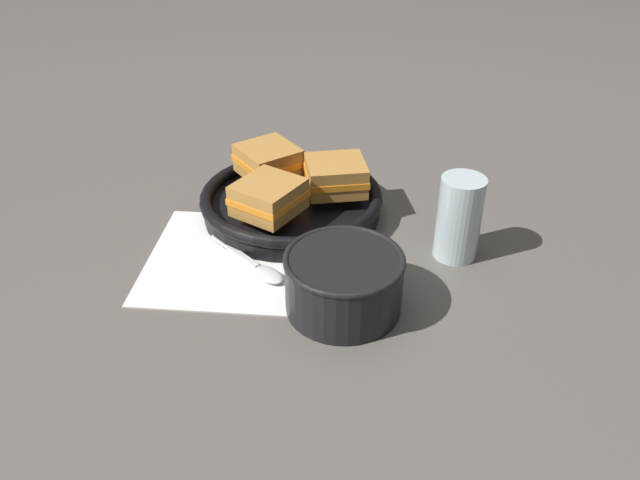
# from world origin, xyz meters

# --- Properties ---
(ground_plane) EXTENTS (4.00, 4.00, 0.00)m
(ground_plane) POSITION_xyz_m (0.00, 0.00, 0.00)
(ground_plane) COLOR #56514C
(napkin) EXTENTS (0.29, 0.25, 0.00)m
(napkin) POSITION_xyz_m (-0.09, 0.01, 0.00)
(napkin) COLOR white
(napkin) RESTS_ON ground_plane
(soup_bowl) EXTENTS (0.15, 0.15, 0.08)m
(soup_bowl) POSITION_xyz_m (0.05, -0.07, 0.04)
(soup_bowl) COLOR black
(soup_bowl) RESTS_ON ground_plane
(spoon) EXTENTS (0.13, 0.11, 0.01)m
(spoon) POSITION_xyz_m (-0.07, -0.02, 0.01)
(spoon) COLOR silver
(spoon) RESTS_ON napkin
(skillet) EXTENTS (0.28, 0.28, 0.04)m
(skillet) POSITION_xyz_m (-0.06, 0.14, 0.02)
(skillet) COLOR black
(skillet) RESTS_ON ground_plane
(sandwich_near_left) EXTENTS (0.11, 0.12, 0.05)m
(sandwich_near_left) POSITION_xyz_m (-0.07, 0.07, 0.06)
(sandwich_near_left) COLOR #B27A38
(sandwich_near_left) RESTS_ON skillet
(sandwich_near_right) EXTENTS (0.11, 0.11, 0.05)m
(sandwich_near_right) POSITION_xyz_m (0.01, 0.15, 0.06)
(sandwich_near_right) COLOR #B27A38
(sandwich_near_right) RESTS_ON skillet
(sandwich_far_left) EXTENTS (0.12, 0.12, 0.05)m
(sandwich_far_left) POSITION_xyz_m (-0.10, 0.19, 0.06)
(sandwich_far_left) COLOR #B27A38
(sandwich_far_left) RESTS_ON skillet
(drinking_glass) EXTENTS (0.06, 0.06, 0.12)m
(drinking_glass) POSITION_xyz_m (0.19, 0.07, 0.06)
(drinking_glass) COLOR silver
(drinking_glass) RESTS_ON ground_plane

